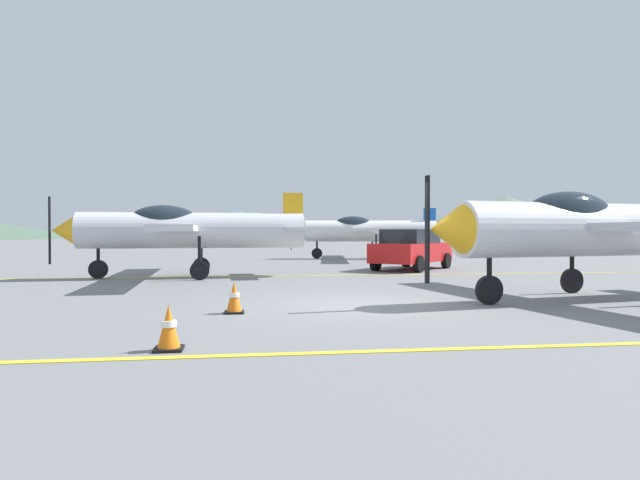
{
  "coord_description": "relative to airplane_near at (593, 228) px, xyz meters",
  "views": [
    {
      "loc": [
        -2.37,
        -11.08,
        1.52
      ],
      "look_at": [
        0.48,
        10.0,
        1.2
      ],
      "focal_mm": 30.66,
      "sensor_mm": 36.0,
      "label": 1
    }
  ],
  "objects": [
    {
      "name": "car_sedan",
      "position": [
        -1.09,
        9.97,
        -0.77
      ],
      "size": [
        4.19,
        4.42,
        1.62
      ],
      "color": "red",
      "rests_on": "ground_plane"
    },
    {
      "name": "airplane_mid",
      "position": [
        -9.75,
        7.34,
        0.0
      ],
      "size": [
        8.3,
        9.56,
        2.86
      ],
      "color": "silver",
      "rests_on": "ground_plane"
    },
    {
      "name": "hill_centerright",
      "position": [
        71.21,
        147.24,
        4.64
      ],
      "size": [
        73.62,
        73.62,
        12.5
      ],
      "primitive_type": "cone",
      "color": "slate",
      "rests_on": "ground_plane"
    },
    {
      "name": "hill_centerleft",
      "position": [
        -11.55,
        151.89,
        2.36
      ],
      "size": [
        83.71,
        83.71,
        7.95
      ],
      "primitive_type": "cone",
      "color": "slate",
      "rests_on": "ground_plane"
    },
    {
      "name": "traffic_cone_front",
      "position": [
        -7.91,
        -1.01,
        -1.32
      ],
      "size": [
        0.36,
        0.36,
        0.59
      ],
      "color": "black",
      "rests_on": "ground_plane"
    },
    {
      "name": "airplane_far",
      "position": [
        -1.05,
        18.96,
        0.0
      ],
      "size": [
        8.36,
        9.58,
        2.86
      ],
      "color": "white",
      "rests_on": "ground_plane"
    },
    {
      "name": "apron_line_far",
      "position": [
        -5.32,
        7.31,
        -1.61
      ],
      "size": [
        80.0,
        0.16,
        0.01
      ],
      "primitive_type": "cube",
      "color": "yellow",
      "rests_on": "ground_plane"
    },
    {
      "name": "traffic_cone_side",
      "position": [
        -8.67,
        -4.13,
        -1.32
      ],
      "size": [
        0.36,
        0.36,
        0.59
      ],
      "color": "black",
      "rests_on": "ground_plane"
    },
    {
      "name": "apron_line_near",
      "position": [
        -5.32,
        -4.57,
        -1.61
      ],
      "size": [
        80.0,
        0.16,
        0.01
      ],
      "primitive_type": "cube",
      "color": "yellow",
      "rests_on": "ground_plane"
    },
    {
      "name": "ground_plane",
      "position": [
        -5.32,
        -0.2,
        -1.61
      ],
      "size": [
        400.0,
        400.0,
        0.0
      ],
      "primitive_type": "plane",
      "color": "slate"
    },
    {
      "name": "airplane_near",
      "position": [
        0.0,
        0.0,
        0.0
      ],
      "size": [
        8.37,
        9.56,
        2.86
      ],
      "color": "silver",
      "rests_on": "ground_plane"
    }
  ]
}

